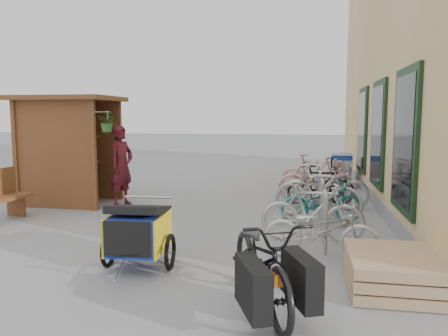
% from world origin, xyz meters
% --- Properties ---
extents(ground, '(80.00, 80.00, 0.00)m').
position_xyz_m(ground, '(0.00, 0.00, 0.00)').
color(ground, gray).
extents(kiosk, '(2.49, 1.65, 2.40)m').
position_xyz_m(kiosk, '(-3.28, 2.47, 1.55)').
color(kiosk, brown).
rests_on(kiosk, ground).
extents(bike_rack, '(0.05, 5.35, 0.86)m').
position_xyz_m(bike_rack, '(2.30, 2.40, 0.52)').
color(bike_rack, '#A5A8AD').
rests_on(bike_rack, ground).
extents(pallet_stack, '(1.00, 1.20, 0.40)m').
position_xyz_m(pallet_stack, '(3.00, -1.40, 0.21)').
color(pallet_stack, tan).
rests_on(pallet_stack, ground).
extents(shopping_carts, '(0.52, 1.45, 0.94)m').
position_xyz_m(shopping_carts, '(3.00, 6.23, 0.55)').
color(shopping_carts, silver).
rests_on(shopping_carts, ground).
extents(child_trailer, '(0.92, 1.53, 0.89)m').
position_xyz_m(child_trailer, '(-0.13, -1.23, 0.49)').
color(child_trailer, navy).
rests_on(child_trailer, ground).
extents(cargo_bike, '(1.32, 1.99, 0.99)m').
position_xyz_m(cargo_bike, '(1.58, -2.17, 0.49)').
color(cargo_bike, black).
rests_on(cargo_bike, ground).
extents(person_kiosk, '(0.59, 0.74, 1.76)m').
position_xyz_m(person_kiosk, '(-1.97, 2.48, 0.88)').
color(person_kiosk, maroon).
rests_on(person_kiosk, ground).
extents(bike_0, '(1.62, 0.69, 0.83)m').
position_xyz_m(bike_0, '(2.22, -0.50, 0.41)').
color(bike_0, beige).
rests_on(bike_0, ground).
extents(bike_1, '(1.63, 0.52, 0.97)m').
position_xyz_m(bike_1, '(2.12, 0.36, 0.48)').
color(bike_1, beige).
rests_on(bike_1, ground).
extents(bike_2, '(1.64, 0.98, 0.81)m').
position_xyz_m(bike_2, '(2.31, 1.58, 0.41)').
color(bike_2, '#1B6E6B').
rests_on(bike_2, ground).
extents(bike_3, '(1.80, 1.00, 1.04)m').
position_xyz_m(bike_3, '(2.24, 1.96, 0.52)').
color(bike_3, '#9D9DA1').
rests_on(bike_3, ground).
extents(bike_4, '(1.86, 0.72, 0.96)m').
position_xyz_m(bike_4, '(2.44, 2.97, 0.48)').
color(bike_4, '#9D9DA1').
rests_on(bike_4, ground).
extents(bike_5, '(1.56, 0.73, 0.91)m').
position_xyz_m(bike_5, '(2.35, 3.20, 0.45)').
color(bike_5, black).
rests_on(bike_5, ground).
extents(bike_6, '(1.88, 0.88, 0.95)m').
position_xyz_m(bike_6, '(2.27, 3.90, 0.48)').
color(bike_6, '#D18C87').
rests_on(bike_6, ground).
extents(bike_7, '(1.76, 0.88, 1.02)m').
position_xyz_m(bike_7, '(2.21, 4.58, 0.51)').
color(bike_7, '#D18C87').
rests_on(bike_7, ground).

